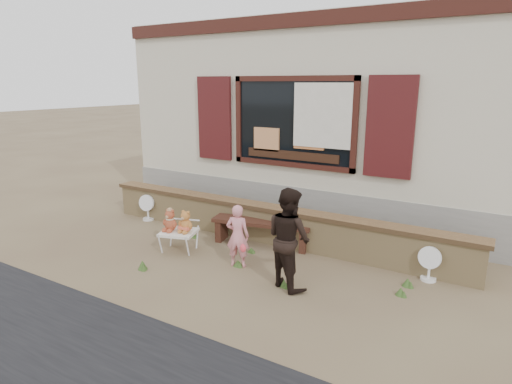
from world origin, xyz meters
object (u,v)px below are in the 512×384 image
Objects in this scene: folding_chair at (179,233)px; adult at (289,238)px; child at (238,236)px; teddy_bear_right at (186,221)px; teddy_bear_left at (170,220)px; bench at (262,227)px.

adult is at bearing -22.94° from folding_chair.
teddy_bear_right is at bearing -18.55° from child.
adult is at bearing 152.96° from child.
child is at bearing -16.19° from teddy_bear_left.
child is (1.06, -0.06, -0.04)m from teddy_bear_right.
folding_chair is 1.82× the size of teddy_bear_right.
child is (1.20, -0.02, 0.18)m from folding_chair.
adult is (1.09, -1.15, 0.38)m from bench.
teddy_bear_left is at bearing 180.00° from teddy_bear_right.
teddy_bear_left is at bearing -14.36° from child.
adult is (0.97, -0.20, 0.21)m from child.
bench is 1.31m from teddy_bear_right.
folding_chair is at bearing -0.00° from teddy_bear_left.
child is at bearing 13.78° from adult.
adult reaches higher than folding_chair.
teddy_bear_left reaches higher than teddy_bear_right.
child is (0.12, -0.95, 0.17)m from bench.
bench is 1.81× the size of child.
teddy_bear_left is at bearing -152.06° from bench.
adult is (2.03, -0.26, 0.17)m from teddy_bear_right.
child reaches higher than bench.
folding_chair is at bearing -16.22° from child.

